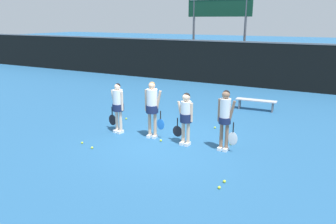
# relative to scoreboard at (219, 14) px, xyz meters

# --- Properties ---
(ground_plane) EXTENTS (140.00, 140.00, 0.00)m
(ground_plane) POSITION_rel_scoreboard_xyz_m (2.29, -11.13, -3.99)
(ground_plane) COLOR #235684
(fence_windscreen) EXTENTS (60.00, 0.08, 2.52)m
(fence_windscreen) POSITION_rel_scoreboard_xyz_m (2.29, -1.47, -2.71)
(fence_windscreen) COLOR black
(fence_windscreen) RESTS_ON ground_plane
(scoreboard) EXTENTS (4.00, 0.15, 5.06)m
(scoreboard) POSITION_rel_scoreboard_xyz_m (0.00, 0.00, 0.00)
(scoreboard) COLOR #515156
(scoreboard) RESTS_ON ground_plane
(bench_courtside) EXTENTS (1.67, 0.46, 0.44)m
(bench_courtside) POSITION_rel_scoreboard_xyz_m (3.94, -6.23, -3.61)
(bench_courtside) COLOR #B2B2B7
(bench_courtside) RESTS_ON ground_plane
(player_0) EXTENTS (0.67, 0.38, 1.67)m
(player_0) POSITION_rel_scoreboard_xyz_m (0.54, -11.20, -3.00)
(player_0) COLOR beige
(player_0) RESTS_ON ground_plane
(player_1) EXTENTS (0.66, 0.39, 1.81)m
(player_1) POSITION_rel_scoreboard_xyz_m (1.78, -11.08, -2.91)
(player_1) COLOR tan
(player_1) RESTS_ON ground_plane
(player_2) EXTENTS (0.65, 0.36, 1.60)m
(player_2) POSITION_rel_scoreboard_xyz_m (2.99, -11.18, -3.04)
(player_2) COLOR beige
(player_2) RESTS_ON ground_plane
(player_3) EXTENTS (0.63, 0.35, 1.77)m
(player_3) POSITION_rel_scoreboard_xyz_m (4.15, -11.06, -2.93)
(player_3) COLOR #8C664C
(player_3) RESTS_ON ground_plane
(tennis_ball_0) EXTENTS (0.07, 0.07, 0.07)m
(tennis_ball_0) POSITION_rel_scoreboard_xyz_m (0.70, -12.76, -3.95)
(tennis_ball_0) COLOR #CCE033
(tennis_ball_0) RESTS_ON ground_plane
(tennis_ball_1) EXTENTS (0.07, 0.07, 0.07)m
(tennis_ball_1) POSITION_rel_scoreboard_xyz_m (-0.70, -9.63, -3.95)
(tennis_ball_1) COLOR #CCE033
(tennis_ball_1) RESTS_ON ground_plane
(tennis_ball_2) EXTENTS (0.07, 0.07, 0.07)m
(tennis_ball_2) POSITION_rel_scoreboard_xyz_m (4.80, -12.95, -3.95)
(tennis_ball_2) COLOR #CCE033
(tennis_ball_2) RESTS_ON ground_plane
(tennis_ball_3) EXTENTS (0.07, 0.07, 0.07)m
(tennis_ball_3) POSITION_rel_scoreboard_xyz_m (3.26, -9.32, -3.95)
(tennis_ball_3) COLOR #CCE033
(tennis_ball_3) RESTS_ON ground_plane
(tennis_ball_4) EXTENTS (0.07, 0.07, 0.07)m
(tennis_ball_4) POSITION_rel_scoreboard_xyz_m (4.79, -13.28, -3.95)
(tennis_ball_4) COLOR #CCE033
(tennis_ball_4) RESTS_ON ground_plane
(tennis_ball_5) EXTENTS (0.07, 0.07, 0.07)m
(tennis_ball_5) POSITION_rel_scoreboard_xyz_m (-0.09, -9.87, -3.95)
(tennis_ball_5) COLOR #CCE033
(tennis_ball_5) RESTS_ON ground_plane
(tennis_ball_6) EXTENTS (0.06, 0.06, 0.06)m
(tennis_ball_6) POSITION_rel_scoreboard_xyz_m (0.17, -12.59, -3.95)
(tennis_ball_6) COLOR #CCE033
(tennis_ball_6) RESTS_ON ground_plane
(tennis_ball_7) EXTENTS (0.07, 0.07, 0.07)m
(tennis_ball_7) POSITION_rel_scoreboard_xyz_m (2.20, -11.30, -3.95)
(tennis_ball_7) COLOR #CCE033
(tennis_ball_7) RESTS_ON ground_plane
(tennis_ball_8) EXTENTS (0.07, 0.07, 0.07)m
(tennis_ball_8) POSITION_rel_scoreboard_xyz_m (4.21, -10.57, -3.95)
(tennis_ball_8) COLOR #CCE033
(tennis_ball_8) RESTS_ON ground_plane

